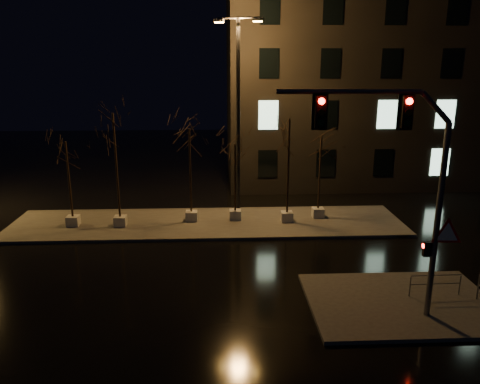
{
  "coord_description": "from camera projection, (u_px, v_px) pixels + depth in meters",
  "views": [
    {
      "loc": [
        0.66,
        -19.11,
        8.84
      ],
      "look_at": [
        1.68,
        2.69,
        2.8
      ],
      "focal_mm": 35.0,
      "sensor_mm": 36.0,
      "label": 1
    }
  ],
  "objects": [
    {
      "name": "streetlight_main",
      "position": [
        238.0,
        104.0,
        26.64
      ],
      "size": [
        2.71,
        1.21,
        11.11
      ],
      "rotation": [
        0.0,
        0.0,
        -0.34
      ],
      "color": "black",
      "rests_on": "median"
    },
    {
      "name": "tree_1",
      "position": [
        114.0,
        139.0,
        24.55
      ],
      "size": [
        1.8,
        1.8,
        6.35
      ],
      "color": "beige",
      "rests_on": "median"
    },
    {
      "name": "guard_rail_a",
      "position": [
        435.0,
        282.0,
        17.94
      ],
      "size": [
        2.02,
        0.09,
        0.87
      ],
      "rotation": [
        0.0,
        0.0,
        0.02
      ],
      "color": "#5A5D62",
      "rests_on": "sidewalk_corner"
    },
    {
      "name": "traffic_signal_mast",
      "position": [
        404.0,
        173.0,
        15.37
      ],
      "size": [
        6.45,
        0.59,
        7.89
      ],
      "rotation": [
        0.0,
        0.0,
        -0.07
      ],
      "color": "#5A5D62",
      "rests_on": "sidewalk_corner"
    },
    {
      "name": "tree_5",
      "position": [
        321.0,
        155.0,
        26.31
      ],
      "size": [
        1.8,
        1.8,
        4.87
      ],
      "color": "beige",
      "rests_on": "median"
    },
    {
      "name": "tree_4",
      "position": [
        289.0,
        142.0,
        25.38
      ],
      "size": [
        1.8,
        1.8,
        5.97
      ],
      "color": "beige",
      "rests_on": "median"
    },
    {
      "name": "building",
      "position": [
        387.0,
        81.0,
        36.68
      ],
      "size": [
        25.0,
        12.0,
        15.0
      ],
      "primitive_type": "cube",
      "color": "black",
      "rests_on": "ground"
    },
    {
      "name": "median",
      "position": [
        208.0,
        223.0,
        26.48
      ],
      "size": [
        22.0,
        5.0,
        0.15
      ],
      "primitive_type": "cube",
      "color": "#46433E",
      "rests_on": "ground"
    },
    {
      "name": "sidewalk_corner",
      "position": [
        401.0,
        303.0,
        17.67
      ],
      "size": [
        7.0,
        5.0,
        0.15
      ],
      "primitive_type": "cube",
      "color": "#46433E",
      "rests_on": "ground"
    },
    {
      "name": "tree_2",
      "position": [
        190.0,
        150.0,
        25.62
      ],
      "size": [
        1.8,
        1.8,
        5.39
      ],
      "color": "beige",
      "rests_on": "median"
    },
    {
      "name": "ground",
      "position": [
        205.0,
        269.0,
        20.72
      ],
      "size": [
        90.0,
        90.0,
        0.0
      ],
      "primitive_type": "plane",
      "color": "black",
      "rests_on": "ground"
    },
    {
      "name": "tree_3",
      "position": [
        235.0,
        161.0,
        26.01
      ],
      "size": [
        1.8,
        1.8,
        4.49
      ],
      "color": "beige",
      "rests_on": "median"
    },
    {
      "name": "tree_0",
      "position": [
        67.0,
        161.0,
        24.9
      ],
      "size": [
        1.8,
        1.8,
        4.82
      ],
      "color": "beige",
      "rests_on": "median"
    }
  ]
}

